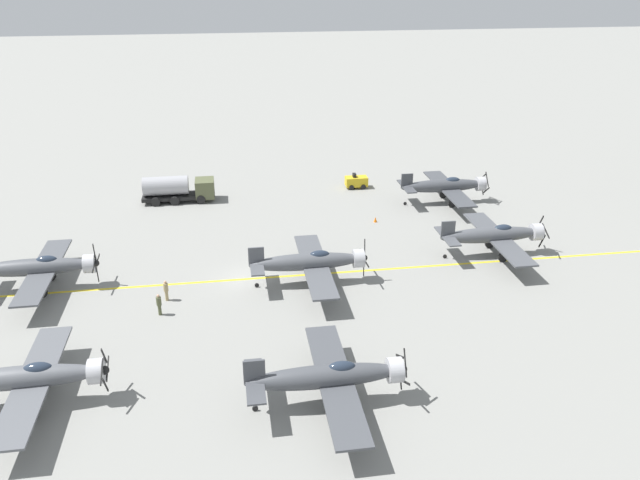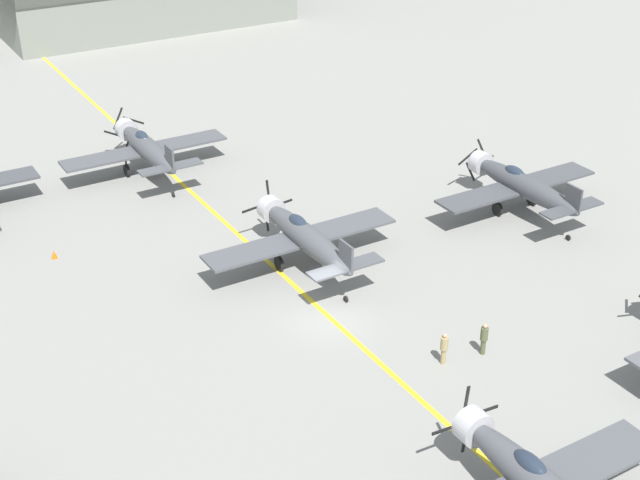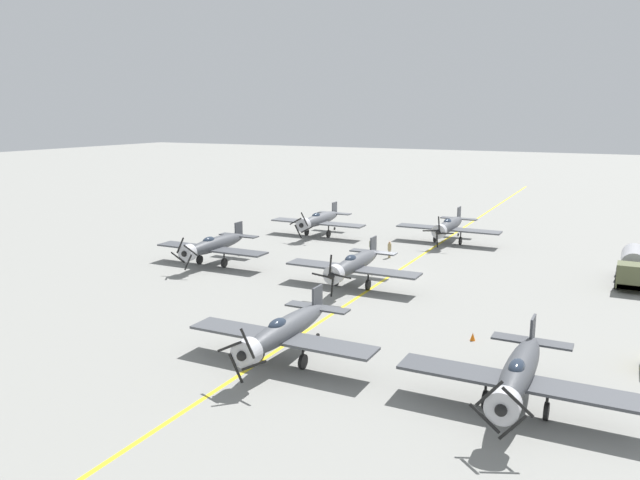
# 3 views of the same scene
# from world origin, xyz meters

# --- Properties ---
(ground_plane) EXTENTS (400.00, 400.00, 0.00)m
(ground_plane) POSITION_xyz_m (0.00, 0.00, 0.00)
(ground_plane) COLOR gray
(taxiway_stripe) EXTENTS (0.30, 160.00, 0.01)m
(taxiway_stripe) POSITION_xyz_m (0.00, 0.00, 0.00)
(taxiway_stripe) COLOR yellow
(taxiway_stripe) RESTS_ON ground
(airplane_mid_right) EXTENTS (12.00, 9.98, 3.65)m
(airplane_mid_right) POSITION_xyz_m (17.27, 4.18, 2.01)
(airplane_mid_right) COLOR #44464B
(airplane_mid_right) RESTS_ON ground
(airplane_near_right) EXTENTS (12.00, 9.98, 3.65)m
(airplane_near_right) POSITION_xyz_m (14.61, -13.86, 2.01)
(airplane_near_right) COLOR #55575C
(airplane_near_right) RESTS_ON ground
(airplane_far_center) EXTENTS (12.00, 9.98, 3.65)m
(airplane_far_center) POSITION_xyz_m (-1.37, 22.59, 2.01)
(airplane_far_center) COLOR #4A4D52
(airplane_far_center) RESTS_ON ground
(airplane_far_left) EXTENTS (12.00, 9.98, 3.65)m
(airplane_far_left) POSITION_xyz_m (-15.09, 22.72, 2.01)
(airplane_far_left) COLOR #404348
(airplane_far_left) RESTS_ON ground
(airplane_near_center) EXTENTS (12.00, 9.98, 3.80)m
(airplane_near_center) POSITION_xyz_m (-0.80, -16.95, 2.01)
(airplane_near_center) COLOR #4C4E53
(airplane_near_center) RESTS_ON ground
(airplane_mid_center) EXTENTS (12.00, 9.98, 3.80)m
(airplane_mid_center) POSITION_xyz_m (1.59, 5.22, 2.01)
(airplane_mid_center) COLOR #4D4F54
(airplane_mid_center) RESTS_ON ground
(fuel_tanker) EXTENTS (2.67, 8.00, 2.98)m
(fuel_tanker) POSITION_xyz_m (-20.13, -6.76, 1.51)
(fuel_tanker) COLOR black
(fuel_tanker) RESTS_ON ground
(ground_crew_walking) EXTENTS (0.38, 0.38, 1.76)m
(ground_crew_walking) POSITION_xyz_m (2.68, -6.60, 0.96)
(ground_crew_walking) COLOR tan
(ground_crew_walking) RESTS_ON ground
(ground_crew_inspecting) EXTENTS (0.39, 0.39, 1.77)m
(ground_crew_inspecting) POSITION_xyz_m (4.89, -6.97, 0.97)
(ground_crew_inspecting) COLOR #515638
(ground_crew_inspecting) RESTS_ON ground
(traffic_cone) EXTENTS (0.36, 0.36, 0.55)m
(traffic_cone) POSITION_xyz_m (-10.79, 13.74, 0.28)
(traffic_cone) COLOR orange
(traffic_cone) RESTS_ON ground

